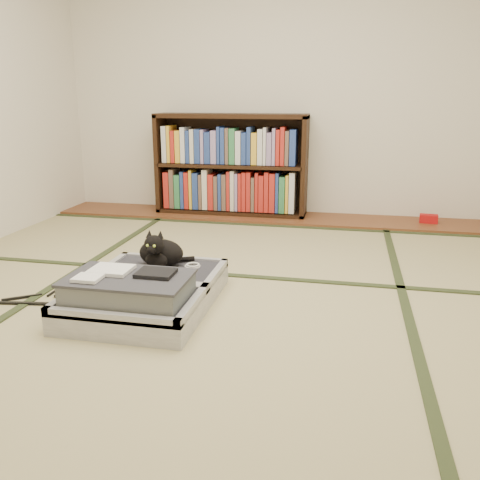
# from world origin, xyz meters

# --- Properties ---
(floor) EXTENTS (4.50, 4.50, 0.00)m
(floor) POSITION_xyz_m (0.00, 0.00, 0.00)
(floor) COLOR tan
(floor) RESTS_ON ground
(wood_strip) EXTENTS (4.00, 0.50, 0.02)m
(wood_strip) POSITION_xyz_m (0.00, 2.00, 0.01)
(wood_strip) COLOR brown
(wood_strip) RESTS_ON ground
(red_item) EXTENTS (0.16, 0.10, 0.07)m
(red_item) POSITION_xyz_m (1.37, 2.03, 0.06)
(red_item) COLOR #AF0E10
(red_item) RESTS_ON wood_strip
(room_shell) EXTENTS (4.50, 4.50, 4.50)m
(room_shell) POSITION_xyz_m (0.00, 0.00, 1.46)
(room_shell) COLOR white
(room_shell) RESTS_ON ground
(tatami_borders) EXTENTS (4.00, 4.50, 0.01)m
(tatami_borders) POSITION_xyz_m (0.00, 0.49, 0.00)
(tatami_borders) COLOR #2D381E
(tatami_borders) RESTS_ON ground
(bookcase) EXTENTS (1.39, 0.32, 0.92)m
(bookcase) POSITION_xyz_m (-0.40, 2.07, 0.45)
(bookcase) COLOR black
(bookcase) RESTS_ON wood_strip
(suitcase) EXTENTS (0.67, 0.90, 0.26)m
(suitcase) POSITION_xyz_m (-0.35, -0.19, 0.09)
(suitcase) COLOR silver
(suitcase) RESTS_ON floor
(cat) EXTENTS (0.30, 0.30, 0.24)m
(cat) POSITION_xyz_m (-0.37, 0.11, 0.22)
(cat) COLOR black
(cat) RESTS_ON suitcase
(cable_coil) EXTENTS (0.09, 0.09, 0.02)m
(cable_coil) POSITION_xyz_m (-0.19, 0.15, 0.14)
(cable_coil) COLOR white
(cable_coil) RESTS_ON suitcase
(hanger) EXTENTS (0.43, 0.22, 0.01)m
(hanger) POSITION_xyz_m (-0.94, -0.23, 0.01)
(hanger) COLOR black
(hanger) RESTS_ON floor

